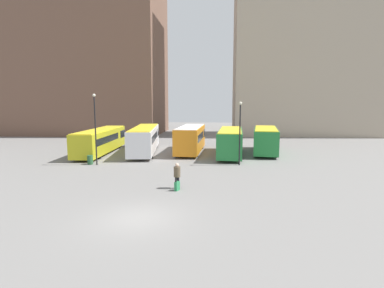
{
  "coord_description": "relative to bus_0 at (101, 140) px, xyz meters",
  "views": [
    {
      "loc": [
        3.93,
        -13.95,
        5.61
      ],
      "look_at": [
        1.43,
        15.28,
        1.72
      ],
      "focal_mm": 28.0,
      "sensor_mm": 36.0,
      "label": 1
    }
  ],
  "objects": [
    {
      "name": "ground_plane",
      "position": [
        9.51,
        -19.51,
        -1.52
      ],
      "size": [
        160.0,
        160.0,
        0.0
      ],
      "primitive_type": "plane",
      "color": "slate"
    },
    {
      "name": "building_block_left",
      "position": [
        -13.42,
        24.05,
        19.21
      ],
      "size": [
        31.96,
        16.64,
        41.45
      ],
      "color": "brown",
      "rests_on": "ground_plane"
    },
    {
      "name": "building_block_right",
      "position": [
        29.73,
        24.05,
        17.85
      ],
      "size": [
        26.53,
        10.98,
        38.74
      ],
      "color": "tan",
      "rests_on": "ground_plane"
    },
    {
      "name": "bus_0",
      "position": [
        0.0,
        0.0,
        0.0
      ],
      "size": [
        3.1,
        12.27,
        2.77
      ],
      "rotation": [
        0.0,
        0.0,
        1.62
      ],
      "color": "gold",
      "rests_on": "ground_plane"
    },
    {
      "name": "bus_1",
      "position": [
        4.94,
        0.83,
        0.13
      ],
      "size": [
        4.14,
        12.54,
        3.0
      ],
      "rotation": [
        0.0,
        0.0,
        1.71
      ],
      "color": "silver",
      "rests_on": "ground_plane"
    },
    {
      "name": "bus_2",
      "position": [
        10.31,
        1.34,
        0.14
      ],
      "size": [
        2.95,
        9.47,
        3.06
      ],
      "rotation": [
        0.0,
        0.0,
        1.53
      ],
      "color": "orange",
      "rests_on": "ground_plane"
    },
    {
      "name": "bus_3",
      "position": [
        14.89,
        -0.31,
        0.05
      ],
      "size": [
        3.15,
        10.16,
        2.89
      ],
      "rotation": [
        0.0,
        0.0,
        1.51
      ],
      "color": "#237A38",
      "rests_on": "ground_plane"
    },
    {
      "name": "bus_4",
      "position": [
        19.03,
        1.68,
        0.06
      ],
      "size": [
        3.77,
        9.29,
        2.91
      ],
      "rotation": [
        0.0,
        0.0,
        1.44
      ],
      "color": "#237A38",
      "rests_on": "ground_plane"
    },
    {
      "name": "traveler",
      "position": [
        10.78,
        -14.03,
        -0.49
      ],
      "size": [
        0.58,
        0.58,
        1.74
      ],
      "rotation": [
        0.0,
        0.0,
        1.19
      ],
      "color": "black",
      "rests_on": "ground_plane"
    },
    {
      "name": "suitcase",
      "position": [
        10.84,
        -14.54,
        -1.22
      ],
      "size": [
        0.35,
        0.48,
        0.86
      ],
      "rotation": [
        0.0,
        0.0,
        1.19
      ],
      "color": "#28844C",
      "rests_on": "ground_plane"
    },
    {
      "name": "lamp_post_0",
      "position": [
        15.49,
        -5.85,
        1.91
      ],
      "size": [
        0.28,
        0.28,
        5.85
      ],
      "color": "black",
      "rests_on": "ground_plane"
    },
    {
      "name": "lamp_post_1",
      "position": [
        2.25,
        -6.88,
        2.28
      ],
      "size": [
        0.28,
        0.28,
        6.57
      ],
      "color": "black",
      "rests_on": "ground_plane"
    },
    {
      "name": "trash_bin",
      "position": [
        1.49,
        -6.6,
        -1.1
      ],
      "size": [
        0.52,
        0.52,
        0.85
      ],
      "color": "#285633",
      "rests_on": "ground_plane"
    }
  ]
}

